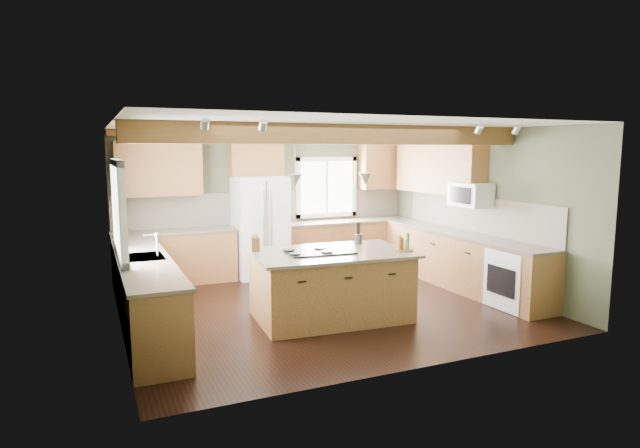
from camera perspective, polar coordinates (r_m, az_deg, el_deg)
name	(u,v)px	position (r m, az deg, el deg)	size (l,w,h in m)	color
floor	(324,305)	(7.97, 0.38, -8.63)	(5.60, 5.60, 0.00)	black
ceiling	(324,126)	(7.64, 0.40, 10.40)	(5.60, 5.60, 0.00)	silver
wall_back	(269,202)	(10.02, -5.43, 2.34)	(5.60, 5.60, 0.00)	#4C523A
wall_left	(116,229)	(7.05, -20.89, -0.51)	(5.00, 5.00, 0.00)	#4C523A
wall_right	(479,209)	(9.19, 16.57, 1.54)	(5.00, 5.00, 0.00)	#4C523A
ceiling_beam	(342,134)	(7.09, 2.39, 9.53)	(5.55, 0.26, 0.26)	brown
soffit_trim	(270,135)	(9.88, -5.34, 9.46)	(5.55, 0.20, 0.10)	brown
backsplash_back	(270,207)	(10.01, -5.39, 1.81)	(5.58, 0.03, 0.58)	brown
backsplash_right	(476,214)	(9.23, 16.28, 1.01)	(0.03, 3.70, 0.58)	brown
base_cab_back_left	(175,258)	(9.45, -15.17, -3.52)	(2.02, 0.60, 0.88)	brown
counter_back_left	(174,231)	(9.37, -15.27, -0.76)	(2.06, 0.64, 0.04)	#443C31
base_cab_back_right	(348,244)	(10.42, 2.97, -2.20)	(2.62, 0.60, 0.88)	brown
counter_back_right	(348,221)	(10.35, 2.99, 0.31)	(2.66, 0.64, 0.04)	#443C31
base_cab_left	(145,293)	(7.29, -18.20, -7.03)	(0.60, 3.70, 0.88)	brown
counter_left	(143,258)	(7.18, -18.36, -3.48)	(0.64, 3.74, 0.04)	#443C31
base_cab_right	(460,261)	(9.17, 14.72, -3.85)	(0.60, 3.70, 0.88)	brown
counter_right	(461,234)	(9.09, 14.82, -1.01)	(0.64, 3.74, 0.04)	#443C31
upper_cab_back_left	(159,169)	(9.37, -16.83, 5.63)	(1.40, 0.35, 0.90)	brown
upper_cab_over_fridge	(256,156)	(9.72, -6.86, 7.16)	(0.96, 0.35, 0.70)	brown
upper_cab_right	(438,168)	(9.74, 12.51, 5.86)	(0.35, 2.20, 0.90)	brown
upper_cab_back_corner	(382,166)	(10.76, 6.61, 6.17)	(0.90, 0.35, 0.90)	brown
window_left	(117,208)	(7.07, -20.85, 1.56)	(0.04, 1.60, 1.05)	white
window_back	(326,187)	(10.39, 0.64, 3.95)	(1.10, 0.04, 1.00)	white
sink	(143,258)	(7.18, -18.36, -3.44)	(0.50, 0.65, 0.03)	#262628
faucet	(157,246)	(7.18, -16.98, -2.22)	(0.02, 0.02, 0.28)	#B2B2B7
dishwasher	(158,324)	(6.05, -16.90, -10.15)	(0.60, 0.60, 0.84)	white
oven	(517,279)	(8.21, 20.29, -5.53)	(0.60, 0.72, 0.84)	white
microwave	(471,195)	(8.99, 15.76, 3.03)	(0.40, 0.70, 0.38)	white
pendant_left	(295,180)	(6.87, -2.65, 4.66)	(0.18, 0.18, 0.16)	#B2B2B7
pendant_right	(365,179)	(7.23, 4.87, 4.80)	(0.18, 0.18, 0.16)	#B2B2B7
refrigerator	(260,227)	(9.62, -6.39, -0.31)	(0.90, 0.74, 1.80)	white
island	(331,286)	(7.26, 1.17, -6.68)	(1.97, 1.21, 0.88)	brown
island_top	(331,253)	(7.16, 1.18, -3.11)	(2.10, 1.34, 0.04)	#443C31
cooktop	(319,252)	(7.09, -0.06, -2.96)	(0.85, 0.57, 0.02)	black
knife_block	(255,245)	(7.20, -6.94, -2.20)	(0.11, 0.08, 0.18)	brown
utensil_crock	(358,239)	(7.74, 4.12, -1.60)	(0.11, 0.11, 0.14)	#38332D
bottle_tray	(404,242)	(7.28, 8.97, -1.94)	(0.25, 0.25, 0.23)	brown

